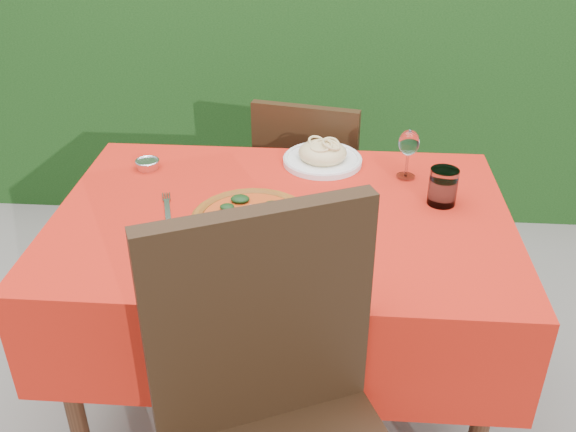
# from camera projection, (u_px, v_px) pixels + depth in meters

# --- Properties ---
(ground) EXTENTS (60.00, 60.00, 0.00)m
(ground) POSITION_uv_depth(u_px,v_px,m) (283.00, 405.00, 2.15)
(ground) COLOR slate
(ground) RESTS_ON ground
(hedge) EXTENTS (3.20, 0.55, 1.78)m
(hedge) POSITION_uv_depth(u_px,v_px,m) (309.00, 18.00, 3.02)
(hedge) COLOR black
(hedge) RESTS_ON ground
(dining_table) EXTENTS (1.26, 0.86, 0.75)m
(dining_table) POSITION_uv_depth(u_px,v_px,m) (282.00, 258.00, 1.85)
(dining_table) COLOR #422515
(dining_table) RESTS_ON ground
(chair_near) EXTENTS (0.63, 0.63, 1.05)m
(chair_near) POSITION_uv_depth(u_px,v_px,m) (280.00, 428.00, 1.31)
(chair_near) COLOR black
(chair_near) RESTS_ON ground
(chair_far) EXTENTS (0.45, 0.45, 0.85)m
(chair_far) POSITION_uv_depth(u_px,v_px,m) (310.00, 187.00, 2.46)
(chair_far) COLOR black
(chair_far) RESTS_ON ground
(pizza_plate) EXTENTS (0.42, 0.42, 0.07)m
(pizza_plate) POSITION_uv_depth(u_px,v_px,m) (252.00, 224.00, 1.67)
(pizza_plate) COLOR white
(pizza_plate) RESTS_ON dining_table
(pasta_plate) EXTENTS (0.25, 0.25, 0.07)m
(pasta_plate) POSITION_uv_depth(u_px,v_px,m) (323.00, 156.00, 2.04)
(pasta_plate) COLOR white
(pasta_plate) RESTS_ON dining_table
(water_glass) EXTENTS (0.08, 0.08, 0.11)m
(water_glass) POSITION_uv_depth(u_px,v_px,m) (443.00, 188.00, 1.80)
(water_glass) COLOR silver
(water_glass) RESTS_ON dining_table
(wine_glass) EXTENTS (0.06, 0.06, 0.15)m
(wine_glass) POSITION_uv_depth(u_px,v_px,m) (409.00, 145.00, 1.91)
(wine_glass) COLOR white
(wine_glass) RESTS_ON dining_table
(fork) EXTENTS (0.08, 0.20, 0.01)m
(fork) POSITION_uv_depth(u_px,v_px,m) (168.00, 212.00, 1.77)
(fork) COLOR #B1B2B8
(fork) RESTS_ON dining_table
(steel_ramekin) EXTENTS (0.07, 0.07, 0.03)m
(steel_ramekin) POSITION_uv_depth(u_px,v_px,m) (148.00, 165.00, 2.01)
(steel_ramekin) COLOR silver
(steel_ramekin) RESTS_ON dining_table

